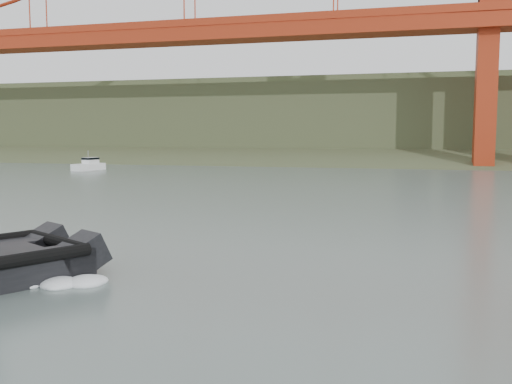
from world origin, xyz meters
The scene contains 3 objects.
ground centered at (0.00, 0.00, 0.00)m, with size 400.00×400.00×0.00m, color #586961.
headlands centered at (0.00, 125.50, 7.05)m, with size 500.00×105.36×27.12m.
motorboat centered at (-38.58, 55.91, 0.74)m, with size 2.84×5.67×2.98m.
Camera 1 is at (7.41, -18.68, 5.41)m, focal length 40.00 mm.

